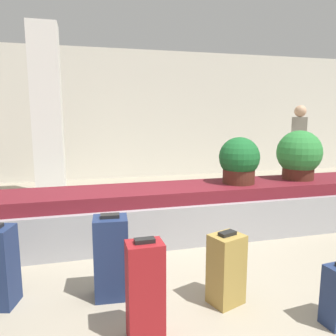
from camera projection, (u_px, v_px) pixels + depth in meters
The scene contains 10 objects.
ground_plane at pixel (198, 279), 3.24m from camera, with size 18.00×18.00×0.00m, color #9E937F.
back_wall at pixel (125, 115), 8.24m from camera, with size 18.00×0.06×3.20m.
carousel at pixel (168, 213), 4.34m from camera, with size 8.91×0.93×0.68m.
pillar at pixel (48, 115), 5.99m from camera, with size 0.51×0.51×3.20m.
suitcase_3 at pixel (145, 291), 2.33m from camera, with size 0.26×0.20×0.76m.
suitcase_4 at pixel (226, 269), 2.80m from camera, with size 0.33×0.30×0.64m.
suitcase_6 at pixel (111, 257), 2.88m from camera, with size 0.31×0.28×0.76m.
potted_plant_0 at pixel (299, 155), 4.76m from camera, with size 0.64×0.64×0.71m.
potted_plant_1 at pixel (239, 161), 4.47m from camera, with size 0.55×0.55×0.64m.
traveler_1 at pixel (299, 138), 7.20m from camera, with size 0.36×0.34×1.81m.
Camera 1 is at (-1.06, -2.85, 1.61)m, focal length 35.00 mm.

